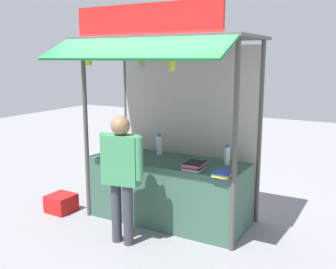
{
  "coord_description": "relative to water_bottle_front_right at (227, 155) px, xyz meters",
  "views": [
    {
      "loc": [
        2.5,
        -4.48,
        2.22
      ],
      "look_at": [
        0.0,
        0.0,
        1.21
      ],
      "focal_mm": 42.14,
      "sensor_mm": 36.0,
      "label": 1
    }
  ],
  "objects": [
    {
      "name": "ground_plane",
      "position": [
        -0.77,
        -0.19,
        -0.98
      ],
      "size": [
        20.0,
        20.0,
        0.0
      ],
      "primitive_type": "plane",
      "color": "gray"
    },
    {
      "name": "stall_counter",
      "position": [
        -0.77,
        -0.19,
        -0.55
      ],
      "size": [
        2.14,
        0.79,
        0.86
      ],
      "primitive_type": "cube",
      "color": "#385B4C",
      "rests_on": "ground"
    },
    {
      "name": "stall_structure",
      "position": [
        -0.77,
        -0.02,
        0.75
      ],
      "size": [
        2.34,
        1.69,
        2.82
      ],
      "color": "#4C4742",
      "rests_on": "ground"
    },
    {
      "name": "water_bottle_front_right",
      "position": [
        0.0,
        0.0,
        0.0
      ],
      "size": [
        0.07,
        0.07,
        0.26
      ],
      "color": "silver",
      "rests_on": "stall_counter"
    },
    {
      "name": "water_bottle_mid_right",
      "position": [
        -1.03,
        0.04,
        0.02
      ],
      "size": [
        0.08,
        0.08,
        0.3
      ],
      "color": "silver",
      "rests_on": "stall_counter"
    },
    {
      "name": "water_bottle_back_right",
      "position": [
        -1.59,
        0.03,
        -0.01
      ],
      "size": [
        0.06,
        0.06,
        0.23
      ],
      "color": "silver",
      "rests_on": "stall_counter"
    },
    {
      "name": "magazine_stack_far_left",
      "position": [
        -1.33,
        -0.42,
        -0.1
      ],
      "size": [
        0.19,
        0.25,
        0.05
      ],
      "color": "red",
      "rests_on": "stall_counter"
    },
    {
      "name": "magazine_stack_rear_center",
      "position": [
        -1.46,
        -0.18,
        -0.09
      ],
      "size": [
        0.27,
        0.29,
        0.07
      ],
      "color": "red",
      "rests_on": "stall_counter"
    },
    {
      "name": "magazine_stack_right",
      "position": [
        -0.27,
        -0.41,
        -0.08
      ],
      "size": [
        0.25,
        0.31,
        0.08
      ],
      "color": "white",
      "rests_on": "stall_counter"
    },
    {
      "name": "magazine_stack_center",
      "position": [
        0.14,
        -0.52,
        -0.09
      ],
      "size": [
        0.22,
        0.26,
        0.05
      ],
      "color": "blue",
      "rests_on": "stall_counter"
    },
    {
      "name": "banana_bunch_inner_right",
      "position": [
        -1.65,
        -0.68,
        1.2
      ],
      "size": [
        0.1,
        0.1,
        0.23
      ],
      "color": "#332D23"
    },
    {
      "name": "banana_bunch_rightmost",
      "position": [
        -0.84,
        -0.68,
        1.19
      ],
      "size": [
        0.09,
        0.09,
        0.23
      ],
      "color": "#332D23"
    },
    {
      "name": "banana_bunch_leftmost",
      "position": [
        -0.44,
        -0.68,
        1.16
      ],
      "size": [
        0.1,
        0.1,
        0.28
      ],
      "color": "#332D23"
    },
    {
      "name": "vendor_person",
      "position": [
        -0.92,
        -1.04,
        -0.04
      ],
      "size": [
        0.59,
        0.25,
        1.56
      ],
      "rotation": [
        0.0,
        0.0,
        0.15
      ],
      "color": "#383842",
      "rests_on": "ground"
    },
    {
      "name": "plastic_crate",
      "position": [
        -2.29,
        -0.67,
        -0.85
      ],
      "size": [
        0.37,
        0.37,
        0.25
      ],
      "primitive_type": "cube",
      "rotation": [
        0.0,
        0.0,
        -0.03
      ],
      "color": "red",
      "rests_on": "ground"
    }
  ]
}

